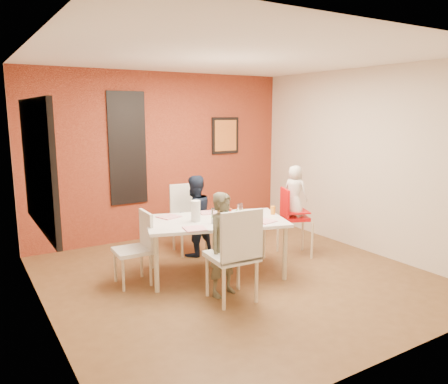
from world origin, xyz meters
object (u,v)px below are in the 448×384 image
dining_table (215,224)px  chair_far (188,214)px  high_chair (292,215)px  chair_left (138,244)px  paper_towel_roll (196,211)px  wine_bottle (225,206)px  child_far (195,216)px  child_near (224,244)px  chair_near (236,251)px  toddler (295,191)px

dining_table → chair_far: size_ratio=1.94×
high_chair → chair_left: bearing=106.9°
chair_far → paper_towel_roll: size_ratio=3.80×
chair_left → wine_bottle: bearing=80.3°
chair_left → child_far: (1.07, 0.57, 0.09)m
high_chair → wine_bottle: (-1.17, -0.05, 0.28)m
child_near → paper_towel_roll: child_near is taller
child_far → wine_bottle: (0.02, -0.80, 0.29)m
chair_left → wine_bottle: wine_bottle is taller
chair_left → child_near: size_ratio=0.74×
high_chair → paper_towel_roll: 1.60m
dining_table → chair_near: size_ratio=1.83×
chair_far → child_far: bearing=-85.5°
toddler → paper_towel_roll: toddler is taller
child_far → toddler: size_ratio=1.60×
dining_table → child_near: (-0.24, -0.61, -0.06)m
chair_near → chair_far: size_ratio=1.06×
chair_near → chair_far: bearing=-97.5°
high_chair → chair_near: bearing=141.7°
chair_left → toddler: size_ratio=1.20×
wine_bottle → chair_near: bearing=-115.0°
wine_bottle → paper_towel_roll: (-0.41, 0.04, -0.02)m
toddler → child_near: bearing=90.5°
child_far → wine_bottle: 0.86m
high_chair → paper_towel_roll: (-1.57, -0.01, 0.26)m
chair_far → wine_bottle: wine_bottle is taller
high_chair → paper_towel_roll: high_chair is taller
chair_near → paper_towel_roll: (-0.01, 0.91, 0.26)m
chair_left → child_near: (0.70, -0.84, 0.10)m
toddler → paper_towel_roll: bearing=68.2°
child_near → chair_left: bearing=116.5°
dining_table → child_near: bearing=-112.0°
child_near → chair_far: bearing=63.6°
dining_table → wine_bottle: wine_bottle is taller
chair_near → chair_left: bearing=-53.6°
child_near → wine_bottle: 0.78m
chair_left → toddler: toddler is taller
toddler → wine_bottle: size_ratio=2.35×
high_chair → toddler: bearing=-104.7°
chair_near → child_near: (0.01, 0.25, 0.00)m
wine_bottle → paper_towel_roll: 0.41m
dining_table → toddler: toddler is taller
paper_towel_roll → child_far: bearing=63.3°
chair_left → wine_bottle: size_ratio=2.82×
child_near → child_far: (0.37, 1.41, -0.01)m
high_chair → child_far: child_far is taller
chair_near → chair_far: (0.39, 1.92, -0.03)m
chair_left → paper_towel_roll: bearing=76.8°
child_far → paper_towel_roll: bearing=52.0°
dining_table → chair_far: bearing=82.6°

